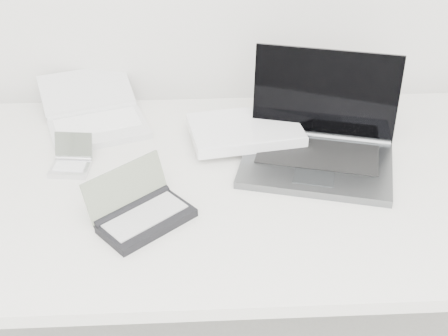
{
  "coord_description": "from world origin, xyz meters",
  "views": [
    {
      "loc": [
        -0.09,
        0.37,
        1.57
      ],
      "look_at": [
        -0.03,
        1.51,
        0.79
      ],
      "focal_mm": 50.0,
      "sensor_mm": 36.0,
      "label": 1
    }
  ],
  "objects_px": {
    "laptop_large": "(291,139)",
    "netbook_open_white": "(95,117)",
    "palmtop_charcoal": "(141,212)",
    "desk": "(236,195)"
  },
  "relations": [
    {
      "from": "netbook_open_white",
      "to": "laptop_large",
      "type": "bearing_deg",
      "value": -36.21
    },
    {
      "from": "netbook_open_white",
      "to": "palmtop_charcoal",
      "type": "relative_size",
      "value": 1.56
    },
    {
      "from": "laptop_large",
      "to": "netbook_open_white",
      "type": "relative_size",
      "value": 1.39
    },
    {
      "from": "desk",
      "to": "palmtop_charcoal",
      "type": "distance_m",
      "value": 0.26
    },
    {
      "from": "netbook_open_white",
      "to": "palmtop_charcoal",
      "type": "xyz_separation_m",
      "value": [
        0.15,
        -0.41,
        0.0
      ]
    },
    {
      "from": "netbook_open_white",
      "to": "desk",
      "type": "bearing_deg",
      "value": -55.52
    },
    {
      "from": "desk",
      "to": "laptop_large",
      "type": "xyz_separation_m",
      "value": [
        0.14,
        0.11,
        0.09
      ]
    },
    {
      "from": "laptop_large",
      "to": "palmtop_charcoal",
      "type": "distance_m",
      "value": 0.43
    },
    {
      "from": "netbook_open_white",
      "to": "palmtop_charcoal",
      "type": "bearing_deg",
      "value": -88.42
    },
    {
      "from": "laptop_large",
      "to": "netbook_open_white",
      "type": "height_order",
      "value": "laptop_large"
    }
  ]
}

